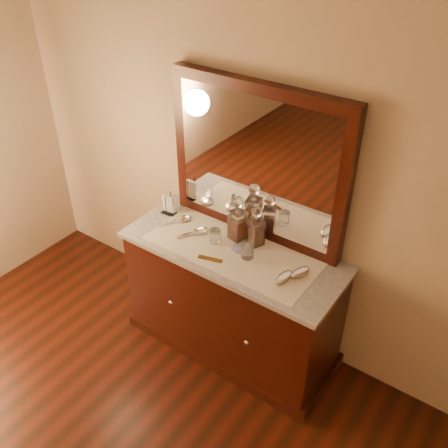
% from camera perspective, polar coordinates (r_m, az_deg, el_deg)
% --- Properties ---
extents(dresser_cabinet, '(1.40, 0.55, 0.82)m').
position_cam_1_polar(dresser_cabinet, '(3.40, 0.98, -8.79)').
color(dresser_cabinet, black).
rests_on(dresser_cabinet, floor).
extents(dresser_plinth, '(1.46, 0.59, 0.08)m').
position_cam_1_polar(dresser_plinth, '(3.66, 0.93, -12.97)').
color(dresser_plinth, black).
rests_on(dresser_plinth, floor).
extents(knob_left, '(0.04, 0.04, 0.04)m').
position_cam_1_polar(knob_left, '(3.35, -6.11, -8.93)').
color(knob_left, silver).
rests_on(knob_left, dresser_cabinet).
extents(knob_right, '(0.04, 0.04, 0.04)m').
position_cam_1_polar(knob_right, '(3.09, 2.63, -13.43)').
color(knob_right, silver).
rests_on(knob_right, dresser_cabinet).
extents(marble_top, '(1.44, 0.59, 0.03)m').
position_cam_1_polar(marble_top, '(3.12, 1.06, -3.13)').
color(marble_top, silver).
rests_on(marble_top, dresser_cabinet).
extents(mirror_frame, '(1.20, 0.08, 1.00)m').
position_cam_1_polar(mirror_frame, '(3.01, 3.82, 6.98)').
color(mirror_frame, black).
rests_on(mirror_frame, marble_top).
extents(mirror_glass, '(1.06, 0.01, 0.86)m').
position_cam_1_polar(mirror_glass, '(2.99, 3.47, 6.73)').
color(mirror_glass, white).
rests_on(mirror_glass, marble_top).
extents(lace_runner, '(1.10, 0.45, 0.00)m').
position_cam_1_polar(lace_runner, '(3.10, 0.86, -3.07)').
color(lace_runner, white).
rests_on(lace_runner, marble_top).
extents(pin_dish, '(0.09, 0.09, 0.01)m').
position_cam_1_polar(pin_dish, '(3.10, 1.55, -2.86)').
color(pin_dish, white).
rests_on(pin_dish, lace_runner).
extents(comb, '(0.16, 0.07, 0.01)m').
position_cam_1_polar(comb, '(3.02, -1.59, -4.03)').
color(comb, brown).
rests_on(comb, lace_runner).
extents(napkin_rack, '(0.11, 0.07, 0.16)m').
position_cam_1_polar(napkin_rack, '(3.43, -6.38, 2.13)').
color(napkin_rack, black).
rests_on(napkin_rack, marble_top).
extents(decanter_left, '(0.11, 0.11, 0.31)m').
position_cam_1_polar(decanter_left, '(3.13, 1.59, 0.16)').
color(decanter_left, '#9D3C16').
rests_on(decanter_left, lace_runner).
extents(decanter_right, '(0.11, 0.11, 0.28)m').
position_cam_1_polar(decanter_right, '(3.09, 3.70, -0.69)').
color(decanter_right, '#9D3C16').
rests_on(decanter_right, lace_runner).
extents(brush_near, '(0.07, 0.15, 0.04)m').
position_cam_1_polar(brush_near, '(2.89, 6.89, -6.15)').
color(brush_near, '#95855B').
rests_on(brush_near, lace_runner).
extents(brush_far, '(0.10, 0.15, 0.04)m').
position_cam_1_polar(brush_far, '(2.93, 8.72, -5.57)').
color(brush_far, '#95855B').
rests_on(brush_far, lace_runner).
extents(hand_mirror_outer, '(0.16, 0.23, 0.02)m').
position_cam_1_polar(hand_mirror_outer, '(3.37, -5.04, 0.56)').
color(hand_mirror_outer, silver).
rests_on(hand_mirror_outer, lace_runner).
extents(hand_mirror_inner, '(0.15, 0.22, 0.02)m').
position_cam_1_polar(hand_mirror_inner, '(3.25, -3.04, -0.86)').
color(hand_mirror_inner, silver).
rests_on(hand_mirror_inner, lace_runner).
extents(tumblers, '(0.33, 0.09, 0.09)m').
position_cam_1_polar(tumblers, '(3.08, 0.80, -2.25)').
color(tumblers, white).
rests_on(tumblers, lace_runner).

